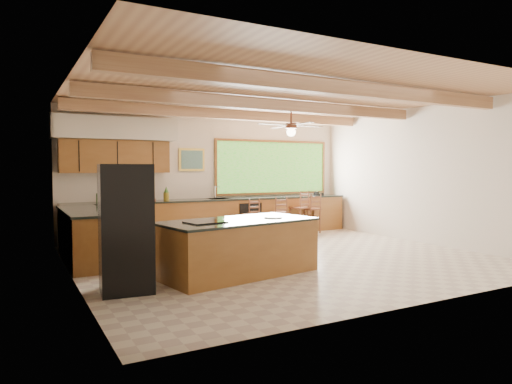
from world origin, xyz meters
TOP-DOWN VIEW (x-y plane):
  - ground at (0.00, 0.00)m, footprint 7.20×7.20m
  - room_shell at (-0.17, 0.65)m, footprint 7.27×6.54m
  - counter_run at (-0.82, 2.52)m, footprint 7.12×3.10m
  - island at (-1.30, -0.77)m, footprint 2.60×1.55m
  - refrigerator at (-3.05, -0.96)m, footprint 0.73×0.71m
  - bar_stool_a at (1.30, 2.20)m, footprint 0.41×0.41m
  - bar_stool_b at (0.52, 2.17)m, footprint 0.36×0.36m
  - bar_stool_c at (2.02, 2.39)m, footprint 0.48×0.48m
  - bar_stool_d at (2.39, 2.36)m, footprint 0.38×0.38m

SIDE VIEW (x-z plane):
  - ground at x=0.00m, z-range 0.00..0.00m
  - island at x=-1.30m, z-range -0.01..0.86m
  - counter_run at x=-0.82m, z-range -0.15..1.08m
  - bar_stool_b at x=0.52m, z-range 0.09..1.04m
  - bar_stool_a at x=1.30m, z-range 0.09..1.06m
  - bar_stool_d at x=2.39m, z-range 0.09..1.11m
  - bar_stool_c at x=2.02m, z-range 0.10..1.19m
  - refrigerator at x=-3.05m, z-range 0.00..1.70m
  - room_shell at x=-0.17m, z-range 0.70..3.72m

